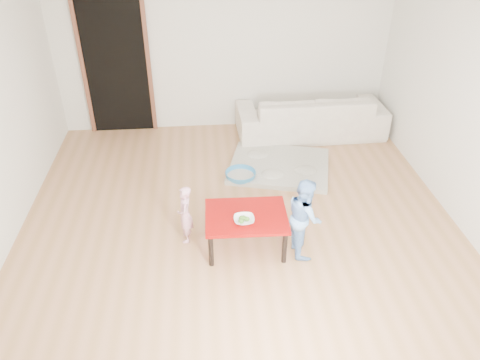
{
  "coord_description": "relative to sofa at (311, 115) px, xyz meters",
  "views": [
    {
      "loc": [
        -0.38,
        -4.39,
        3.36
      ],
      "look_at": [
        0.0,
        -0.2,
        0.65
      ],
      "focal_mm": 35.0,
      "sensor_mm": 36.0,
      "label": 1
    }
  ],
  "objects": [
    {
      "name": "floor",
      "position": [
        -1.29,
        -2.05,
        -0.33
      ],
      "size": [
        5.0,
        5.0,
        0.01
      ],
      "primitive_type": "cube",
      "color": "#A57546",
      "rests_on": "ground"
    },
    {
      "name": "back_wall",
      "position": [
        -1.29,
        0.45,
        0.97
      ],
      "size": [
        5.0,
        0.02,
        2.6
      ],
      "primitive_type": "cube",
      "color": "silver",
      "rests_on": "floor"
    },
    {
      "name": "right_wall",
      "position": [
        1.21,
        -2.05,
        0.97
      ],
      "size": [
        0.02,
        5.0,
        2.6
      ],
      "primitive_type": "cube",
      "color": "silver",
      "rests_on": "floor"
    },
    {
      "name": "doorway",
      "position": [
        -2.89,
        0.43,
        0.7
      ],
      "size": [
        1.02,
        0.08,
        2.11
      ],
      "primitive_type": null,
      "color": "brown",
      "rests_on": "back_wall"
    },
    {
      "name": "sofa",
      "position": [
        0.0,
        0.0,
        0.0
      ],
      "size": [
        2.26,
        0.93,
        0.65
      ],
      "primitive_type": "imported",
      "rotation": [
        0.0,
        0.0,
        3.17
      ],
      "color": "silver",
      "rests_on": "floor"
    },
    {
      "name": "cushion",
      "position": [
        -0.2,
        -0.24,
        0.16
      ],
      "size": [
        0.42,
        0.38,
        0.11
      ],
      "primitive_type": "cube",
      "rotation": [
        0.0,
        0.0,
        -0.03
      ],
      "color": "orange",
      "rests_on": "sofa"
    },
    {
      "name": "red_table",
      "position": [
        -1.25,
        -2.57,
        -0.11
      ],
      "size": [
        0.87,
        0.66,
        0.43
      ],
      "primitive_type": null,
      "rotation": [
        0.0,
        0.0,
        -0.03
      ],
      "color": "maroon",
      "rests_on": "floor"
    },
    {
      "name": "bowl",
      "position": [
        -1.29,
        -2.69,
        0.13
      ],
      "size": [
        0.21,
        0.21,
        0.05
      ],
      "primitive_type": "imported",
      "color": "white",
      "rests_on": "red_table"
    },
    {
      "name": "broccoli",
      "position": [
        -1.29,
        -2.69,
        0.13
      ],
      "size": [
        0.12,
        0.12,
        0.06
      ],
      "primitive_type": null,
      "color": "#2D5919",
      "rests_on": "red_table"
    },
    {
      "name": "child_pink",
      "position": [
        -1.89,
        -2.4,
        0.01
      ],
      "size": [
        0.16,
        0.25,
        0.68
      ],
      "primitive_type": "imported",
      "rotation": [
        0.0,
        0.0,
        -1.57
      ],
      "color": "#D36088",
      "rests_on": "floor"
    },
    {
      "name": "child_blue",
      "position": [
        -0.66,
        -2.68,
        0.12
      ],
      "size": [
        0.36,
        0.45,
        0.88
      ],
      "primitive_type": "imported",
      "rotation": [
        0.0,
        0.0,
        1.64
      ],
      "color": "#5F86DE",
      "rests_on": "floor"
    },
    {
      "name": "basin",
      "position": [
        -1.19,
        -1.25,
        -0.26
      ],
      "size": [
        0.4,
        0.4,
        0.13
      ],
      "primitive_type": "imported",
      "color": "teal",
      "rests_on": "floor"
    },
    {
      "name": "blanket",
      "position": [
        -0.63,
        -0.99,
        -0.29
      ],
      "size": [
        1.56,
        1.4,
        0.07
      ],
      "primitive_type": null,
      "rotation": [
        0.0,
        0.0,
        -0.26
      ],
      "color": "#B9B5A3",
      "rests_on": "floor"
    }
  ]
}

